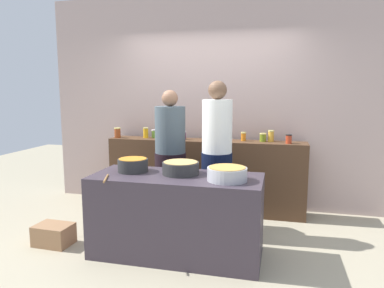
% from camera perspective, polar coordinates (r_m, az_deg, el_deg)
% --- Properties ---
extents(ground, '(12.00, 12.00, 0.00)m').
position_cam_1_polar(ground, '(4.13, -1.20, -15.27)').
color(ground, tan).
extents(storefront_wall, '(4.80, 0.12, 3.00)m').
position_cam_1_polar(storefront_wall, '(5.20, 2.91, 6.66)').
color(storefront_wall, '#B89E97').
rests_on(storefront_wall, ground).
extents(display_shelf, '(2.70, 0.36, 0.99)m').
position_cam_1_polar(display_shelf, '(4.99, 2.06, -5.04)').
color(display_shelf, '#4D3220').
rests_on(display_shelf, ground).
extents(prep_table, '(1.70, 0.70, 0.83)m').
position_cam_1_polar(prep_table, '(3.71, -2.44, -11.24)').
color(prep_table, '#39303A').
rests_on(prep_table, ground).
extents(preserve_jar_0, '(0.09, 0.09, 0.14)m').
position_cam_1_polar(preserve_jar_0, '(5.24, -11.72, 1.76)').
color(preserve_jar_0, '#97401B').
rests_on(preserve_jar_0, display_shelf).
extents(preserve_jar_1, '(0.07, 0.07, 0.15)m').
position_cam_1_polar(preserve_jar_1, '(5.15, -7.34, 1.78)').
color(preserve_jar_1, gold).
rests_on(preserve_jar_1, display_shelf).
extents(preserve_jar_2, '(0.08, 0.08, 0.12)m').
position_cam_1_polar(preserve_jar_2, '(5.17, -5.98, 1.65)').
color(preserve_jar_2, olive).
rests_on(preserve_jar_2, display_shelf).
extents(preserve_jar_3, '(0.08, 0.08, 0.11)m').
position_cam_1_polar(preserve_jar_3, '(4.96, -1.39, 1.38)').
color(preserve_jar_3, '#551849').
rests_on(preserve_jar_3, display_shelf).
extents(preserve_jar_4, '(0.07, 0.07, 0.14)m').
position_cam_1_polar(preserve_jar_4, '(4.92, 2.73, 1.51)').
color(preserve_jar_4, gold).
rests_on(preserve_jar_4, display_shelf).
extents(preserve_jar_5, '(0.09, 0.09, 0.12)m').
position_cam_1_polar(preserve_jar_5, '(4.80, 3.88, 1.17)').
color(preserve_jar_5, '#274F38').
rests_on(preserve_jar_5, display_shelf).
extents(preserve_jar_6, '(0.07, 0.07, 0.12)m').
position_cam_1_polar(preserve_jar_6, '(4.86, 8.16, 1.19)').
color(preserve_jar_6, orange).
rests_on(preserve_jar_6, display_shelf).
extents(preserve_jar_7, '(0.09, 0.09, 0.11)m').
position_cam_1_polar(preserve_jar_7, '(4.83, 11.17, 1.04)').
color(preserve_jar_7, olive).
rests_on(preserve_jar_7, display_shelf).
extents(preserve_jar_8, '(0.08, 0.08, 0.15)m').
position_cam_1_polar(preserve_jar_8, '(4.85, 12.40, 1.25)').
color(preserve_jar_8, gold).
rests_on(preserve_jar_8, display_shelf).
extents(preserve_jar_9, '(0.08, 0.08, 0.12)m').
position_cam_1_polar(preserve_jar_9, '(4.73, 15.07, 0.77)').
color(preserve_jar_9, '#BA3A1F').
rests_on(preserve_jar_9, display_shelf).
extents(cooking_pot_left, '(0.31, 0.31, 0.14)m').
position_cam_1_polar(cooking_pot_left, '(3.81, -9.35, -3.32)').
color(cooking_pot_left, '#2D2D2D').
rests_on(cooking_pot_left, prep_table).
extents(cooking_pot_center, '(0.37, 0.37, 0.13)m').
position_cam_1_polar(cooking_pot_center, '(3.65, -1.81, -3.83)').
color(cooking_pot_center, '#2D2D2D').
rests_on(cooking_pot_center, prep_table).
extents(cooking_pot_right, '(0.38, 0.38, 0.13)m').
position_cam_1_polar(cooking_pot_right, '(3.40, 5.58, -4.74)').
color(cooking_pot_right, '#B7B7BC').
rests_on(cooking_pot_right, prep_table).
extents(wooden_spoon, '(0.12, 0.29, 0.02)m').
position_cam_1_polar(wooden_spoon, '(3.54, -13.49, -5.33)').
color(wooden_spoon, '#9E703D').
rests_on(wooden_spoon, prep_table).
extents(cook_with_tongs, '(0.38, 0.38, 1.67)m').
position_cam_1_polar(cook_with_tongs, '(4.42, -3.43, -3.44)').
color(cook_with_tongs, black).
rests_on(cook_with_tongs, ground).
extents(cook_in_cap, '(0.35, 0.35, 1.77)m').
position_cam_1_polar(cook_in_cap, '(4.10, 3.94, -3.57)').
color(cook_in_cap, black).
rests_on(cook_in_cap, ground).
extents(bread_crate, '(0.40, 0.30, 0.22)m').
position_cam_1_polar(bread_crate, '(4.31, -21.05, -13.25)').
color(bread_crate, '#996E4B').
rests_on(bread_crate, ground).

